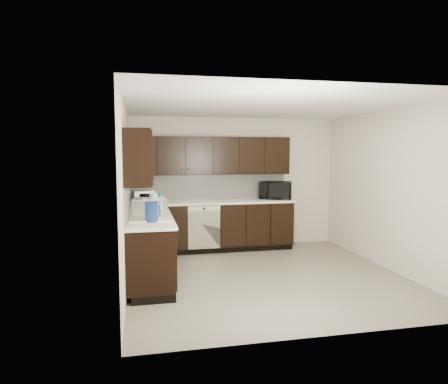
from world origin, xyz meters
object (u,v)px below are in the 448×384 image
at_px(sink, 150,222).
at_px(toaster_oven, 144,197).
at_px(microwave, 276,190).
at_px(blue_pitcher, 151,212).
at_px(storage_bin, 149,205).

distance_m(sink, toaster_oven, 1.69).
height_order(microwave, toaster_oven, microwave).
height_order(microwave, blue_pitcher, microwave).
bearing_deg(storage_bin, microwave, 23.82).
relative_size(sink, blue_pitcher, 3.21).
xyz_separation_m(storage_bin, blue_pitcher, (0.00, -1.03, 0.04)).
distance_m(sink, storage_bin, 0.70).
relative_size(sink, microwave, 1.37).
height_order(microwave, storage_bin, microwave).
bearing_deg(storage_bin, blue_pitcher, -89.87).
bearing_deg(storage_bin, sink, -90.82).
bearing_deg(sink, microwave, 35.85).
bearing_deg(toaster_oven, microwave, -6.41).
distance_m(storage_bin, blue_pitcher, 1.03).
xyz_separation_m(toaster_oven, blue_pitcher, (0.08, -2.02, 0.02)).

